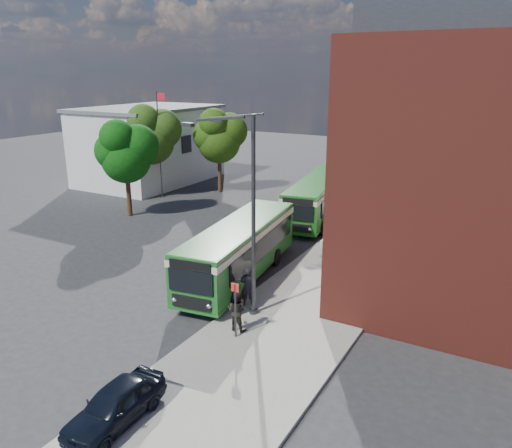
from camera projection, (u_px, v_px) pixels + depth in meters
The scene contains 16 objects.
ground at pixel (188, 278), 26.78m from camera, with size 120.00×120.00×0.00m, color #2B2B2D.
pavement at pixel (361, 253), 30.14m from camera, with size 6.00×48.00×0.15m, color gray.
kerb_line at pixel (314, 246), 31.59m from camera, with size 0.12×48.00×0.01m, color beige.
brick_office at pixel (511, 139), 28.15m from camera, with size 12.10×26.00×14.20m.
white_building at pixel (149, 145), 49.12m from camera, with size 9.40×13.40×7.30m.
flagpole at pixel (160, 141), 41.98m from camera, with size 0.95×0.10×9.00m.
street_lamp at pixel (246, 213), 21.43m from camera, with size 2.96×2.38×9.00m.
bus_stop_sign at pixel (235, 307), 20.22m from camera, with size 0.35×0.08×2.52m.
bus_front at pixel (239, 246), 26.21m from camera, with size 3.94×10.86×3.02m.
bus_rear at pixel (319, 194), 37.15m from camera, with size 4.36×12.07×3.02m.
parked_car at pixel (115, 404), 15.45m from camera, with size 1.48×3.67×1.25m, color black.
pedestrian_a at pixel (248, 287), 23.05m from camera, with size 0.69×0.45×1.89m, color black.
pedestrian_b at pixel (237, 311), 20.91m from camera, with size 0.86×0.67×1.77m, color black.
tree_left at pixel (125, 151), 36.73m from camera, with size 4.35×4.13×7.34m.
tree_mid at pixel (151, 134), 42.73m from camera, with size 4.75×4.51×8.02m.
tree_right at pixel (219, 135), 44.19m from camera, with size 4.49×4.26×7.57m.
Camera 1 is at (15.32, -19.75, 10.69)m, focal length 35.00 mm.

